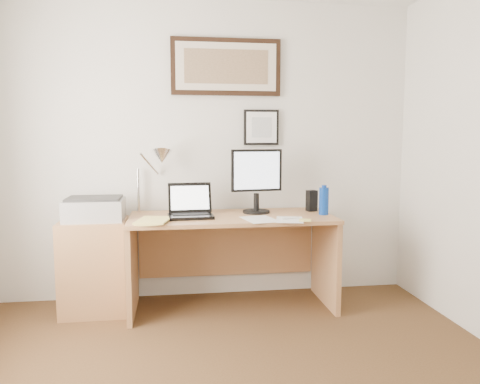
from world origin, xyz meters
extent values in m
cube|color=silver|center=(0.00, 2.00, 1.25)|extent=(3.50, 0.02, 2.50)
cube|color=#A57145|center=(-0.92, 1.68, 0.36)|extent=(0.50, 0.40, 0.73)
cylinder|color=#0B3495|center=(0.89, 1.58, 0.86)|extent=(0.08, 0.08, 0.22)
cylinder|color=#0B3495|center=(0.89, 1.58, 0.98)|extent=(0.04, 0.04, 0.02)
cube|color=black|center=(0.84, 1.77, 0.84)|extent=(0.09, 0.09, 0.18)
cube|color=white|center=(0.34, 1.43, 0.75)|extent=(0.28, 0.35, 0.00)
cube|color=white|center=(0.56, 1.37, 0.75)|extent=(0.26, 0.32, 0.00)
cube|color=#EDE070|center=(0.66, 1.31, 0.76)|extent=(0.11, 0.11, 0.01)
cylinder|color=silver|center=(0.57, 1.40, 0.76)|extent=(0.14, 0.06, 0.02)
imported|color=#EFDC70|center=(-0.56, 1.44, 0.76)|extent=(0.28, 0.34, 0.02)
cube|color=#A57145|center=(0.15, 1.63, 0.73)|extent=(1.60, 0.70, 0.03)
cube|color=#A57145|center=(-0.63, 1.63, 0.36)|extent=(0.04, 0.65, 0.72)
cube|color=#A57145|center=(0.93, 1.63, 0.36)|extent=(0.04, 0.65, 0.72)
cube|color=#A57145|center=(0.15, 1.96, 0.45)|extent=(1.50, 0.03, 0.55)
cube|color=black|center=(-0.17, 1.58, 0.76)|extent=(0.35, 0.26, 0.02)
cube|color=black|center=(-0.17, 1.61, 0.78)|extent=(0.29, 0.15, 0.00)
cube|color=black|center=(-0.17, 1.71, 0.89)|extent=(0.34, 0.10, 0.23)
cube|color=white|center=(-0.17, 1.70, 0.89)|extent=(0.30, 0.07, 0.18)
cylinder|color=black|center=(0.37, 1.74, 0.76)|extent=(0.22, 0.22, 0.02)
cylinder|color=black|center=(0.37, 1.74, 0.84)|extent=(0.04, 0.04, 0.14)
cube|color=black|center=(0.37, 1.73, 1.10)|extent=(0.42, 0.09, 0.34)
cube|color=silver|center=(0.37, 1.71, 1.10)|extent=(0.38, 0.05, 0.30)
cube|color=#A2A2A4|center=(-0.91, 1.69, 0.81)|extent=(0.44, 0.34, 0.16)
cube|color=#2E2E2E|center=(-0.91, 1.69, 0.90)|extent=(0.40, 0.30, 0.02)
cylinder|color=silver|center=(-0.59, 1.92, 0.93)|extent=(0.02, 0.02, 0.36)
cylinder|color=silver|center=(-0.49, 1.86, 1.15)|extent=(0.15, 0.23, 0.19)
cone|color=silver|center=(-0.39, 1.80, 1.21)|extent=(0.16, 0.18, 0.15)
cube|color=black|center=(0.15, 1.98, 1.95)|extent=(0.92, 0.03, 0.47)
cube|color=beige|center=(0.15, 1.96, 1.95)|extent=(0.84, 0.01, 0.39)
cube|color=brown|center=(0.15, 1.95, 1.95)|extent=(0.70, 0.00, 0.28)
cube|color=black|center=(0.45, 1.98, 1.45)|extent=(0.30, 0.02, 0.30)
cube|color=white|center=(0.45, 1.96, 1.45)|extent=(0.26, 0.00, 0.26)
cube|color=#B2B7BC|center=(0.45, 1.96, 1.45)|extent=(0.17, 0.00, 0.17)
camera|label=1|loc=(-0.30, -1.99, 1.37)|focal=35.00mm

